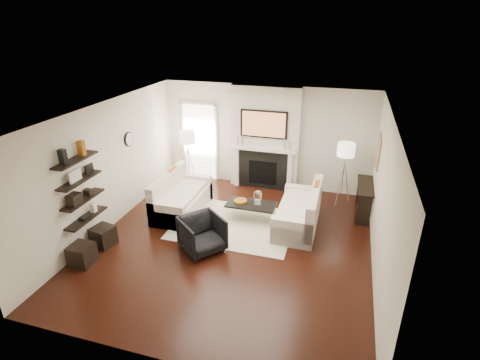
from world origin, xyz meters
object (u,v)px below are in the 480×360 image
(loveseat_right_base, at_px, (297,217))
(ottoman_near, at_px, (103,236))
(lamp_left_shade, at_px, (187,137))
(lamp_right_shade, at_px, (346,150))
(coffee_table, at_px, (251,204))
(loveseat_left_base, at_px, (183,203))
(armchair, at_px, (202,233))

(loveseat_right_base, xyz_separation_m, ottoman_near, (-3.66, -1.84, -0.01))
(lamp_left_shade, xyz_separation_m, ottoman_near, (-0.62, -2.95, -1.25))
(lamp_left_shade, relative_size, lamp_right_shade, 1.00)
(loveseat_right_base, relative_size, lamp_left_shade, 4.50)
(coffee_table, bearing_deg, loveseat_left_base, -178.35)
(loveseat_left_base, bearing_deg, ottoman_near, -118.46)
(loveseat_left_base, bearing_deg, lamp_right_shade, 20.60)
(loveseat_left_base, distance_m, loveseat_right_base, 2.71)
(armchair, xyz_separation_m, lamp_right_shade, (2.53, 2.69, 1.06))
(lamp_left_shade, height_order, ottoman_near, lamp_left_shade)
(coffee_table, xyz_separation_m, lamp_left_shade, (-1.99, 1.15, 1.05))
(loveseat_right_base, distance_m, lamp_right_shade, 1.96)
(lamp_left_shade, distance_m, lamp_right_shade, 3.90)
(coffee_table, distance_m, lamp_left_shade, 2.53)
(loveseat_left_base, bearing_deg, coffee_table, 1.65)
(lamp_left_shade, bearing_deg, loveseat_left_base, -74.53)
(coffee_table, xyz_separation_m, ottoman_near, (-2.61, -1.80, -0.20))
(loveseat_left_base, height_order, lamp_right_shade, lamp_right_shade)
(loveseat_left_base, xyz_separation_m, loveseat_right_base, (2.71, 0.09, 0.00))
(ottoman_near, bearing_deg, lamp_left_shade, 78.12)
(armchair, bearing_deg, lamp_right_shade, -2.65)
(loveseat_left_base, xyz_separation_m, armchair, (1.04, -1.35, 0.18))
(coffee_table, distance_m, armchair, 1.53)
(armchair, bearing_deg, ottoman_near, 141.92)
(armchair, distance_m, ottoman_near, 2.04)
(loveseat_left_base, bearing_deg, armchair, -52.40)
(loveseat_left_base, relative_size, armchair, 2.31)
(armchair, bearing_deg, loveseat_left_base, 78.13)
(coffee_table, xyz_separation_m, armchair, (-0.62, -1.40, -0.01))
(armchair, distance_m, lamp_right_shade, 3.84)
(coffee_table, relative_size, ottoman_near, 2.75)
(lamp_right_shade, distance_m, ottoman_near, 5.62)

